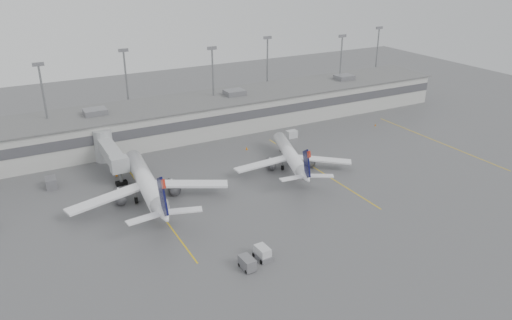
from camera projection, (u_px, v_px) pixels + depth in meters
name	position (u px, v px, depth m)	size (l,w,h in m)	color
ground	(312.00, 246.00, 77.50)	(260.00, 260.00, 0.00)	#4E4E50
terminal	(180.00, 118.00, 122.95)	(152.00, 17.00, 9.45)	#B3B3AD
light_masts	(170.00, 82.00, 124.59)	(142.40, 8.00, 20.60)	gray
jet_bridge_right	(108.00, 150.00, 104.17)	(4.00, 17.20, 7.00)	#9B9DA0
stand_markings	(243.00, 186.00, 96.99)	(105.25, 40.00, 0.01)	#E2B70D
jet_mid_left	(147.00, 183.00, 90.65)	(29.29, 32.96, 10.66)	white
jet_mid_right	(291.00, 156.00, 103.98)	(23.74, 27.05, 9.04)	white
baggage_tug	(263.00, 254.00, 74.05)	(2.11, 3.13, 1.95)	silver
baggage_cart	(247.00, 263.00, 71.61)	(1.75, 2.88, 1.80)	slate
gse_uld_b	(139.00, 170.00, 102.38)	(2.34, 1.56, 1.66)	silver
gse_uld_c	(292.00, 134.00, 121.97)	(2.57, 1.71, 1.82)	silver
gse_loader	(51.00, 183.00, 96.24)	(1.98, 3.17, 1.98)	slate
cone_b	(116.00, 174.00, 101.34)	(0.51, 0.51, 0.80)	orange
cone_c	(247.00, 148.00, 114.75)	(0.48, 0.48, 0.76)	orange
cone_d	(375.00, 125.00, 130.33)	(0.41, 0.41, 0.65)	orange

